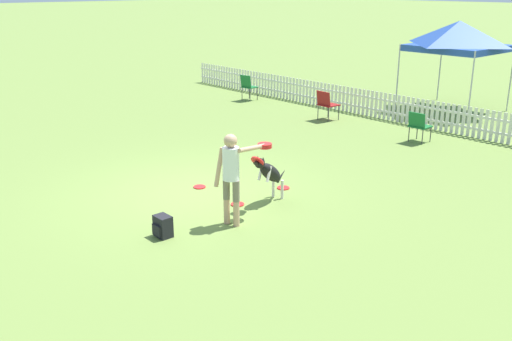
% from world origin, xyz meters
% --- Properties ---
extents(ground_plane, '(240.00, 240.00, 0.00)m').
position_xyz_m(ground_plane, '(0.00, 0.00, 0.00)').
color(ground_plane, olive).
extents(handler_person, '(0.45, 1.05, 1.60)m').
position_xyz_m(handler_person, '(1.76, -0.43, 1.00)').
color(handler_person, tan).
rests_on(handler_person, ground_plane).
extents(leaping_dog, '(0.49, 1.11, 1.03)m').
position_xyz_m(leaping_dog, '(1.44, 0.69, 0.61)').
color(leaping_dog, black).
rests_on(leaping_dog, ground_plane).
extents(frisbee_near_handler, '(0.25, 0.25, 0.02)m').
position_xyz_m(frisbee_near_handler, '(-0.12, 0.23, 0.01)').
color(frisbee_near_handler, red).
rests_on(frisbee_near_handler, ground_plane).
extents(frisbee_near_dog, '(0.25, 0.25, 0.02)m').
position_xyz_m(frisbee_near_dog, '(1.12, 0.18, 0.01)').
color(frisbee_near_dog, red).
rests_on(frisbee_near_dog, ground_plane).
extents(frisbee_midfield, '(0.25, 0.25, 0.02)m').
position_xyz_m(frisbee_midfield, '(1.06, 1.45, 0.01)').
color(frisbee_midfield, red).
rests_on(frisbee_midfield, ground_plane).
extents(backpack_on_grass, '(0.29, 0.25, 0.36)m').
position_xyz_m(backpack_on_grass, '(1.38, -1.63, 0.18)').
color(backpack_on_grass, black).
rests_on(backpack_on_grass, ground_plane).
extents(picket_fence, '(21.06, 0.04, 0.81)m').
position_xyz_m(picket_fence, '(0.00, 8.07, 0.41)').
color(picket_fence, silver).
rests_on(picket_fence, ground_plane).
extents(folding_chair_blue_left, '(0.54, 0.56, 0.89)m').
position_xyz_m(folding_chair_blue_left, '(-2.39, 6.65, 0.54)').
color(folding_chair_blue_left, '#333338').
rests_on(folding_chair_blue_left, ground_plane).
extents(folding_chair_center, '(0.50, 0.52, 0.91)m').
position_xyz_m(folding_chair_center, '(-6.26, 6.92, 0.55)').
color(folding_chair_center, '#333338').
rests_on(folding_chair_center, ground_plane).
extents(folding_chair_green_right, '(0.48, 0.50, 0.81)m').
position_xyz_m(folding_chair_green_right, '(0.90, 6.51, 0.48)').
color(folding_chair_green_right, '#333338').
rests_on(folding_chair_green_right, ground_plane).
extents(canopy_tent_main, '(2.57, 2.57, 2.84)m').
position_xyz_m(canopy_tent_main, '(-0.59, 10.73, 2.37)').
color(canopy_tent_main, '#B2B2B2').
rests_on(canopy_tent_main, ground_plane).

